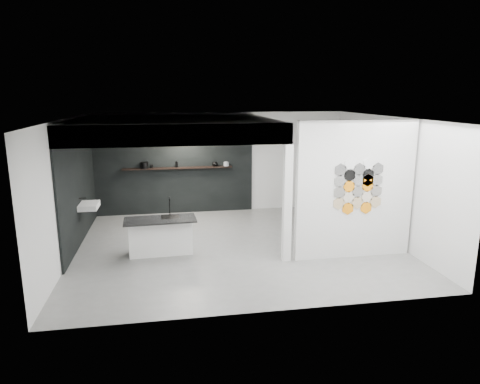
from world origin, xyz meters
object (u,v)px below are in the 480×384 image
utensil_cup (152,166)px  wall_basin (89,206)px  glass_bowl (226,164)px  bottle_dark (177,164)px  kitchen_island (161,235)px  kettle (215,164)px  partition_panel (355,190)px  stockpot (145,165)px  glass_vase (226,164)px

utensil_cup → wall_basin: bearing=-122.8°
glass_bowl → bottle_dark: size_ratio=0.95×
wall_basin → kitchen_island: bearing=-32.3°
kitchen_island → kettle: bearing=61.4°
partition_panel → utensil_cup: (-4.13, 3.87, -0.04)m
stockpot → glass_bowl: size_ratio=1.34×
stockpot → utensil_cup: bearing=0.0°
wall_basin → glass_vase: (3.39, 2.07, 0.53)m
bottle_dark → wall_basin: bearing=-134.3°
kitchen_island → kettle: kettle is taller
bottle_dark → utensil_cup: (-0.68, 0.00, -0.04)m
stockpot → utensil_cup: stockpot is taller
wall_basin → kettle: (3.07, 2.07, 0.54)m
glass_bowl → utensil_cup: (-2.06, 0.00, -0.01)m
partition_panel → kettle: bearing=121.8°
glass_vase → utensil_cup: size_ratio=1.46×
kitchen_island → glass_bowl: bearing=56.8°
partition_panel → glass_vase: (-2.08, 3.87, -0.02)m
wall_basin → kitchen_island: size_ratio=0.40×
kitchen_island → glass_vase: glass_vase is taller
bottle_dark → stockpot: bearing=180.0°
wall_basin → glass_vase: glass_vase is taller
partition_panel → kitchen_island: size_ratio=1.88×
utensil_cup → glass_vase: bearing=0.0°
partition_panel → utensil_cup: bearing=136.9°
glass_vase → stockpot: bearing=180.0°
stockpot → bottle_dark: size_ratio=1.27×
wall_basin → stockpot: size_ratio=2.90×
wall_basin → glass_vase: 4.00m
stockpot → glass_bowl: stockpot is taller
partition_panel → glass_bowl: bearing=118.2°
partition_panel → kettle: size_ratio=17.97×
glass_vase → bottle_dark: bottle_dark is taller
wall_basin → kettle: bearing=33.9°
partition_panel → glass_vase: bearing=118.2°
kettle → glass_bowl: (0.32, 0.00, -0.01)m
wall_basin → bottle_dark: (2.01, 2.07, 0.55)m
kitchen_island → utensil_cup: bearing=92.0°
kitchen_island → glass_bowl: size_ratio=9.66×
partition_panel → kettle: partition_panel is taller
kettle → utensil_cup: (-1.74, 0.00, -0.02)m
wall_basin → kitchen_island: 1.91m
kitchen_island → wall_basin: bearing=145.3°
partition_panel → glass_bowl: (-2.08, 3.87, -0.02)m
stockpot → glass_bowl: 2.24m
wall_basin → stockpot: 2.43m
glass_bowl → utensil_cup: glass_bowl is taller
kettle → utensil_cup: bearing=-160.2°
glass_bowl → glass_vase: bearing=0.0°
partition_panel → glass_bowl: partition_panel is taller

